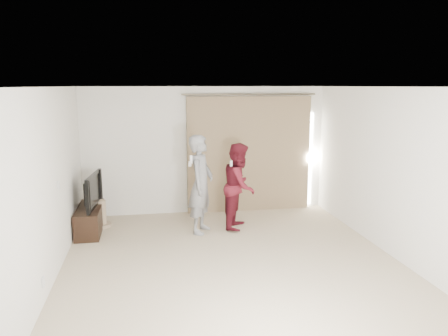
{
  "coord_description": "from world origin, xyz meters",
  "views": [
    {
      "loc": [
        -1.21,
        -6.09,
        2.62
      ],
      "look_at": [
        0.1,
        1.2,
        1.21
      ],
      "focal_mm": 35.0,
      "sensor_mm": 36.0,
      "label": 1
    }
  ],
  "objects_px": {
    "tv_console": "(90,220)",
    "person_man": "(201,184)",
    "tv": "(88,191)",
    "person_woman": "(240,186)"
  },
  "relations": [
    {
      "from": "tv_console",
      "to": "tv",
      "type": "relative_size",
      "value": 1.13
    },
    {
      "from": "person_man",
      "to": "person_woman",
      "type": "height_order",
      "value": "person_man"
    },
    {
      "from": "tv",
      "to": "person_woman",
      "type": "xyz_separation_m",
      "value": [
        2.72,
        -0.22,
        0.03
      ]
    },
    {
      "from": "tv",
      "to": "person_man",
      "type": "xyz_separation_m",
      "value": [
        1.99,
        -0.35,
        0.12
      ]
    },
    {
      "from": "tv_console",
      "to": "person_man",
      "type": "relative_size",
      "value": 0.68
    },
    {
      "from": "tv",
      "to": "person_man",
      "type": "relative_size",
      "value": 0.6
    },
    {
      "from": "tv_console",
      "to": "tv",
      "type": "height_order",
      "value": "tv"
    },
    {
      "from": "person_woman",
      "to": "tv_console",
      "type": "bearing_deg",
      "value": 175.39
    },
    {
      "from": "tv_console",
      "to": "person_woman",
      "type": "bearing_deg",
      "value": -4.61
    },
    {
      "from": "tv_console",
      "to": "person_man",
      "type": "xyz_separation_m",
      "value": [
        1.99,
        -0.35,
        0.65
      ]
    }
  ]
}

